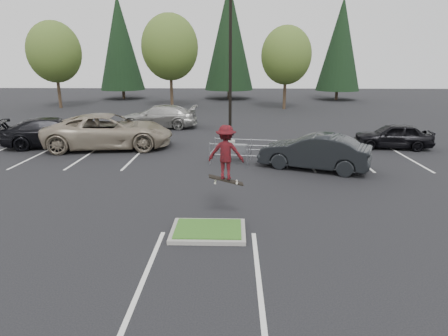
{
  "coord_description": "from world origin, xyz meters",
  "views": [
    {
      "loc": [
        0.75,
        -10.14,
        4.94
      ],
      "look_at": [
        0.43,
        1.5,
        1.58
      ],
      "focal_mm": 30.0,
      "sensor_mm": 36.0,
      "label": 1
    }
  ],
  "objects_px": {
    "car_far_silver": "(158,117)",
    "conif_c": "(341,45)",
    "decid_a": "(55,54)",
    "conif_a": "(120,43)",
    "car_l_black": "(53,132)",
    "car_l_tan": "(109,131)",
    "decid_b": "(170,49)",
    "car_r_charc": "(314,152)",
    "cart_corral": "(241,149)",
    "light_pole": "(230,67)",
    "conif_b": "(229,37)",
    "car_r_black": "(393,136)",
    "decid_c": "(286,57)",
    "skateboarder": "(226,153)"
  },
  "relations": [
    {
      "from": "car_far_silver",
      "to": "conif_c",
      "type": "bearing_deg",
      "value": 139.18
    },
    {
      "from": "decid_a",
      "to": "conif_c",
      "type": "relative_size",
      "value": 0.71
    },
    {
      "from": "conif_a",
      "to": "car_l_black",
      "type": "bearing_deg",
      "value": -82.01
    },
    {
      "from": "car_l_tan",
      "to": "decid_b",
      "type": "bearing_deg",
      "value": -9.15
    },
    {
      "from": "car_l_tan",
      "to": "car_r_charc",
      "type": "height_order",
      "value": "car_l_tan"
    },
    {
      "from": "cart_corral",
      "to": "car_r_charc",
      "type": "xyz_separation_m",
      "value": [
        3.41,
        -1.06,
        0.15
      ]
    },
    {
      "from": "decid_b",
      "to": "car_r_charc",
      "type": "height_order",
      "value": "decid_b"
    },
    {
      "from": "cart_corral",
      "to": "light_pole",
      "type": "bearing_deg",
      "value": 107.15
    },
    {
      "from": "decid_b",
      "to": "car_r_charc",
      "type": "relative_size",
      "value": 1.91
    },
    {
      "from": "car_l_tan",
      "to": "cart_corral",
      "type": "bearing_deg",
      "value": -119.22
    },
    {
      "from": "conif_c",
      "to": "car_l_black",
      "type": "bearing_deg",
      "value": -130.6
    },
    {
      "from": "conif_b",
      "to": "car_r_black",
      "type": "height_order",
      "value": "conif_b"
    },
    {
      "from": "decid_a",
      "to": "car_r_black",
      "type": "xyz_separation_m",
      "value": [
        28.01,
        -18.53,
        -4.85
      ]
    },
    {
      "from": "car_r_charc",
      "to": "car_far_silver",
      "type": "height_order",
      "value": "car_far_silver"
    },
    {
      "from": "car_r_black",
      "to": "car_far_silver",
      "type": "bearing_deg",
      "value": -105.85
    },
    {
      "from": "light_pole",
      "to": "cart_corral",
      "type": "relative_size",
      "value": 2.54
    },
    {
      "from": "car_l_black",
      "to": "car_l_tan",
      "type": "bearing_deg",
      "value": -115.21
    },
    {
      "from": "conif_a",
      "to": "car_far_silver",
      "type": "relative_size",
      "value": 2.22
    },
    {
      "from": "decid_a",
      "to": "conif_c",
      "type": "xyz_separation_m",
      "value": [
        32.01,
        9.47,
        1.26
      ]
    },
    {
      "from": "decid_c",
      "to": "conif_b",
      "type": "xyz_separation_m",
      "value": [
        -5.99,
        10.67,
        2.59
      ]
    },
    {
      "from": "decid_b",
      "to": "car_far_silver",
      "type": "bearing_deg",
      "value": -85.4
    },
    {
      "from": "conif_b",
      "to": "car_l_black",
      "type": "xyz_separation_m",
      "value": [
        -10.0,
        -29.0,
        -7.0
      ]
    },
    {
      "from": "decid_b",
      "to": "skateboarder",
      "type": "relative_size",
      "value": 5.05
    },
    {
      "from": "conif_b",
      "to": "cart_corral",
      "type": "bearing_deg",
      "value": -88.07
    },
    {
      "from": "car_l_tan",
      "to": "car_l_black",
      "type": "xyz_separation_m",
      "value": [
        -3.5,
        0.44,
        -0.15
      ]
    },
    {
      "from": "car_l_black",
      "to": "light_pole",
      "type": "bearing_deg",
      "value": -105.25
    },
    {
      "from": "car_l_tan",
      "to": "car_r_charc",
      "type": "distance_m",
      "value": 11.73
    },
    {
      "from": "conif_a",
      "to": "skateboarder",
      "type": "distance_m",
      "value": 41.9
    },
    {
      "from": "decid_b",
      "to": "conif_a",
      "type": "bearing_deg",
      "value": 130.17
    },
    {
      "from": "conif_a",
      "to": "car_r_black",
      "type": "bearing_deg",
      "value": -49.9
    },
    {
      "from": "conif_c",
      "to": "car_r_black",
      "type": "distance_m",
      "value": 28.94
    },
    {
      "from": "decid_a",
      "to": "car_r_charc",
      "type": "distance_m",
      "value": 32.55
    },
    {
      "from": "decid_a",
      "to": "car_l_black",
      "type": "relative_size",
      "value": 1.53
    },
    {
      "from": "car_l_black",
      "to": "car_r_charc",
      "type": "bearing_deg",
      "value": -125.22
    },
    {
      "from": "light_pole",
      "to": "skateboarder",
      "type": "distance_m",
      "value": 11.25
    },
    {
      "from": "conif_b",
      "to": "car_l_black",
      "type": "distance_m",
      "value": 31.46
    },
    {
      "from": "decid_a",
      "to": "conif_c",
      "type": "bearing_deg",
      "value": 16.48
    },
    {
      "from": "cart_corral",
      "to": "skateboarder",
      "type": "relative_size",
      "value": 2.09
    },
    {
      "from": "decid_a",
      "to": "car_r_charc",
      "type": "height_order",
      "value": "decid_a"
    },
    {
      "from": "light_pole",
      "to": "car_l_black",
      "type": "bearing_deg",
      "value": -177.27
    },
    {
      "from": "decid_a",
      "to": "conif_a",
      "type": "bearing_deg",
      "value": 68.09
    },
    {
      "from": "skateboarder",
      "to": "car_r_black",
      "type": "distance_m",
      "value": 14.23
    },
    {
      "from": "light_pole",
      "to": "decid_a",
      "type": "distance_m",
      "value": 25.86
    },
    {
      "from": "light_pole",
      "to": "car_l_tan",
      "type": "relative_size",
      "value": 1.41
    },
    {
      "from": "skateboarder",
      "to": "decid_b",
      "type": "bearing_deg",
      "value": -70.95
    },
    {
      "from": "conif_c",
      "to": "conif_a",
      "type": "bearing_deg",
      "value": 178.98
    },
    {
      "from": "decid_a",
      "to": "decid_c",
      "type": "xyz_separation_m",
      "value": [
        24.0,
        -0.2,
        -0.33
      ]
    },
    {
      "from": "skateboarder",
      "to": "conif_b",
      "type": "bearing_deg",
      "value": -82.66
    },
    {
      "from": "car_r_charc",
      "to": "car_l_tan",
      "type": "bearing_deg",
      "value": -88.25
    },
    {
      "from": "cart_corral",
      "to": "conif_a",
      "type": "bearing_deg",
      "value": 123.9
    }
  ]
}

